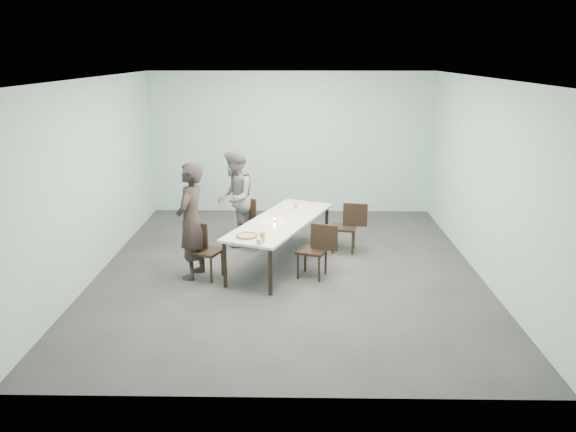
{
  "coord_description": "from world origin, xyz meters",
  "views": [
    {
      "loc": [
        0.14,
        -8.44,
        3.35
      ],
      "look_at": [
        0.0,
        -0.35,
        1.0
      ],
      "focal_mm": 35.0,
      "sensor_mm": 36.0,
      "label": 1
    }
  ],
  "objects_px": {
    "chair_near_left": "(202,246)",
    "chair_near_right": "(317,247)",
    "beer_glass": "(262,238)",
    "chair_far_left": "(251,219)",
    "diner_near": "(191,221)",
    "diner_far": "(235,198)",
    "tealight": "(274,220)",
    "amber_tumbler": "(296,206)",
    "pizza": "(247,236)",
    "water_tumbler": "(259,242)",
    "chair_far_right": "(349,224)",
    "table": "(281,223)",
    "side_plate": "(275,231)"
  },
  "relations": [
    {
      "from": "chair_near_right",
      "to": "diner_far",
      "type": "xyz_separation_m",
      "value": [
        -1.42,
        1.54,
        0.37
      ]
    },
    {
      "from": "table",
      "to": "chair_near_right",
      "type": "height_order",
      "value": "chair_near_right"
    },
    {
      "from": "amber_tumbler",
      "to": "diner_far",
      "type": "bearing_deg",
      "value": 167.12
    },
    {
      "from": "tealight",
      "to": "diner_far",
      "type": "bearing_deg",
      "value": 125.61
    },
    {
      "from": "chair_near_left",
      "to": "water_tumbler",
      "type": "bearing_deg",
      "value": -12.46
    },
    {
      "from": "pizza",
      "to": "amber_tumbler",
      "type": "height_order",
      "value": "amber_tumbler"
    },
    {
      "from": "chair_near_right",
      "to": "water_tumbler",
      "type": "distance_m",
      "value": 1.1
    },
    {
      "from": "chair_near_left",
      "to": "chair_near_right",
      "type": "xyz_separation_m",
      "value": [
        1.77,
        0.01,
        0.0
      ]
    },
    {
      "from": "chair_near_left",
      "to": "water_tumbler",
      "type": "xyz_separation_m",
      "value": [
        0.93,
        -0.63,
        0.29
      ]
    },
    {
      "from": "table",
      "to": "side_plate",
      "type": "xyz_separation_m",
      "value": [
        -0.07,
        -0.61,
        0.06
      ]
    },
    {
      "from": "water_tumbler",
      "to": "amber_tumbler",
      "type": "bearing_deg",
      "value": 75.25
    },
    {
      "from": "chair_near_left",
      "to": "diner_far",
      "type": "bearing_deg",
      "value": 99.01
    },
    {
      "from": "diner_near",
      "to": "chair_near_right",
      "type": "bearing_deg",
      "value": 102.46
    },
    {
      "from": "pizza",
      "to": "chair_far_left",
      "type": "bearing_deg",
      "value": 92.78
    },
    {
      "from": "beer_glass",
      "to": "chair_far_left",
      "type": "bearing_deg",
      "value": 99.07
    },
    {
      "from": "chair_near_right",
      "to": "chair_far_right",
      "type": "distance_m",
      "value": 1.34
    },
    {
      "from": "table",
      "to": "water_tumbler",
      "type": "distance_m",
      "value": 1.26
    },
    {
      "from": "chair_far_left",
      "to": "beer_glass",
      "type": "bearing_deg",
      "value": -47.84
    },
    {
      "from": "tealight",
      "to": "water_tumbler",
      "type": "bearing_deg",
      "value": -98.59
    },
    {
      "from": "diner_near",
      "to": "diner_far",
      "type": "relative_size",
      "value": 1.04
    },
    {
      "from": "tealight",
      "to": "table",
      "type": "bearing_deg",
      "value": 43.46
    },
    {
      "from": "amber_tumbler",
      "to": "diner_near",
      "type": "bearing_deg",
      "value": -140.99
    },
    {
      "from": "diner_near",
      "to": "tealight",
      "type": "relative_size",
      "value": 32.2
    },
    {
      "from": "chair_far_left",
      "to": "beer_glass",
      "type": "height_order",
      "value": "beer_glass"
    },
    {
      "from": "diner_near",
      "to": "pizza",
      "type": "height_order",
      "value": "diner_near"
    },
    {
      "from": "chair_far_right",
      "to": "beer_glass",
      "type": "relative_size",
      "value": 5.8
    },
    {
      "from": "chair_near_right",
      "to": "pizza",
      "type": "height_order",
      "value": "chair_near_right"
    },
    {
      "from": "chair_near_left",
      "to": "chair_far_right",
      "type": "xyz_separation_m",
      "value": [
        2.36,
        1.22,
        0.0
      ]
    },
    {
      "from": "tealight",
      "to": "amber_tumbler",
      "type": "distance_m",
      "value": 0.86
    },
    {
      "from": "table",
      "to": "tealight",
      "type": "bearing_deg",
      "value": -136.54
    },
    {
      "from": "chair_near_right",
      "to": "diner_near",
      "type": "height_order",
      "value": "diner_near"
    },
    {
      "from": "chair_near_right",
      "to": "amber_tumbler",
      "type": "xyz_separation_m",
      "value": [
        -0.34,
        1.29,
        0.29
      ]
    },
    {
      "from": "table",
      "to": "amber_tumbler",
      "type": "bearing_deg",
      "value": 71.36
    },
    {
      "from": "table",
      "to": "chair_far_left",
      "type": "height_order",
      "value": "chair_far_left"
    },
    {
      "from": "chair_near_left",
      "to": "pizza",
      "type": "xyz_separation_m",
      "value": [
        0.73,
        -0.3,
        0.27
      ]
    },
    {
      "from": "chair_near_left",
      "to": "chair_far_left",
      "type": "height_order",
      "value": "same"
    },
    {
      "from": "chair_far_left",
      "to": "beer_glass",
      "type": "xyz_separation_m",
      "value": [
        0.33,
        -2.04,
        0.32
      ]
    },
    {
      "from": "chair_near_left",
      "to": "chair_far_left",
      "type": "xyz_separation_m",
      "value": [
        0.64,
        1.51,
        0.0
      ]
    },
    {
      "from": "amber_tumbler",
      "to": "chair_far_right",
      "type": "bearing_deg",
      "value": -5.16
    },
    {
      "from": "side_plate",
      "to": "water_tumbler",
      "type": "relative_size",
      "value": 2.0
    },
    {
      "from": "beer_glass",
      "to": "amber_tumbler",
      "type": "height_order",
      "value": "beer_glass"
    },
    {
      "from": "chair_far_left",
      "to": "chair_near_right",
      "type": "height_order",
      "value": "same"
    },
    {
      "from": "chair_near_right",
      "to": "tealight",
      "type": "relative_size",
      "value": 15.54
    },
    {
      "from": "water_tumbler",
      "to": "chair_far_right",
      "type": "bearing_deg",
      "value": 52.23
    },
    {
      "from": "diner_near",
      "to": "table",
      "type": "bearing_deg",
      "value": 126.05
    },
    {
      "from": "water_tumbler",
      "to": "tealight",
      "type": "bearing_deg",
      "value": 81.41
    },
    {
      "from": "beer_glass",
      "to": "pizza",
      "type": "bearing_deg",
      "value": 135.55
    },
    {
      "from": "side_plate",
      "to": "chair_near_left",
      "type": "bearing_deg",
      "value": 179.68
    },
    {
      "from": "chair_near_left",
      "to": "chair_far_right",
      "type": "relative_size",
      "value": 1.0
    },
    {
      "from": "diner_near",
      "to": "water_tumbler",
      "type": "height_order",
      "value": "diner_near"
    }
  ]
}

